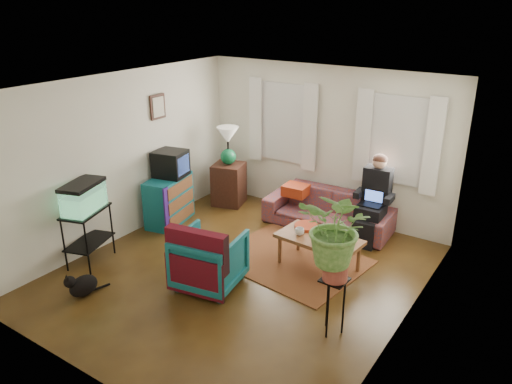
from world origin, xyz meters
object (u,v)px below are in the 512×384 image
Objects in this scene: armchair at (209,257)px; sofa at (328,204)px; aquarium_stand at (89,237)px; side_table at (229,184)px; dresser at (169,200)px; coffee_table at (319,252)px; plant_stand at (333,306)px.

sofa is at bearing -111.25° from armchair.
sofa is 3.79m from aquarium_stand.
side_table is at bearing -68.13° from armchair.
coffee_table is (2.81, 0.04, -0.17)m from dresser.
aquarium_stand is at bearing -131.12° from sofa.
aquarium_stand is at bearing -102.55° from dresser.
armchair is (1.82, -1.17, 0.01)m from dresser.
dresser is 1.66m from aquarium_stand.
side_table is at bearing 158.98° from coffee_table.
aquarium_stand reaches higher than plant_stand.
dresser is 3.82m from plant_stand.
armchair is 1.18× the size of plant_stand.
armchair is (-0.51, -2.50, 0.01)m from sofa.
aquarium_stand reaches higher than side_table.
dresser is (-2.33, -1.33, -0.00)m from sofa.
dresser is at bearing 161.77° from plant_stand.
side_table is 1.09× the size of plant_stand.
armchair reaches higher than aquarium_stand.
side_table is at bearing 143.53° from plant_stand.
dresser reaches higher than plant_stand.
aquarium_stand is at bearing -172.74° from plant_stand.
dresser is at bearing 71.52° from aquarium_stand.
sofa is 1.81× the size of coffee_table.
dresser is at bearing -174.46° from coffee_table.
armchair reaches higher than plant_stand.
aquarium_stand is 3.66m from plant_stand.
dresser is at bearing -153.36° from sofa.
sofa reaches higher than dresser.
aquarium_stand is at bearing 5.23° from armchair.
armchair is at bearing -45.04° from dresser.
dresser is 0.78× the size of coffee_table.
sofa is 2.68m from dresser.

